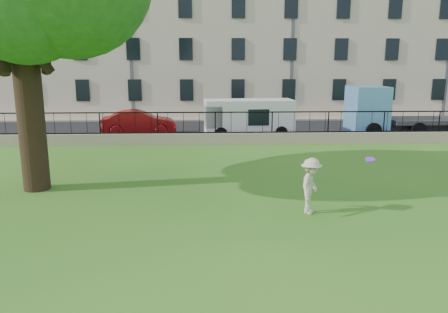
{
  "coord_description": "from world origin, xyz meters",
  "views": [
    {
      "loc": [
        -0.45,
        -10.73,
        4.27
      ],
      "look_at": [
        0.12,
        3.5,
        1.18
      ],
      "focal_mm": 35.0,
      "sensor_mm": 36.0,
      "label": 1
    }
  ],
  "objects_px": {
    "frisbee": "(370,160)",
    "red_sedan": "(139,123)",
    "man": "(311,186)",
    "white_van": "(249,118)",
    "blue_truck": "(407,111)"
  },
  "relations": [
    {
      "from": "frisbee",
      "to": "red_sedan",
      "type": "height_order",
      "value": "frisbee"
    },
    {
      "from": "frisbee",
      "to": "red_sedan",
      "type": "xyz_separation_m",
      "value": [
        -8.5,
        14.7,
        -0.95
      ]
    },
    {
      "from": "man",
      "to": "white_van",
      "type": "relative_size",
      "value": 0.32
    },
    {
      "from": "red_sedan",
      "to": "white_van",
      "type": "bearing_deg",
      "value": -104.79
    },
    {
      "from": "frisbee",
      "to": "blue_truck",
      "type": "xyz_separation_m",
      "value": [
        7.44,
        13.98,
        -0.23
      ]
    },
    {
      "from": "man",
      "to": "blue_truck",
      "type": "bearing_deg",
      "value": -5.91
    },
    {
      "from": "white_van",
      "to": "man",
      "type": "bearing_deg",
      "value": -92.08
    },
    {
      "from": "man",
      "to": "white_van",
      "type": "distance_m",
      "value": 13.44
    },
    {
      "from": "white_van",
      "to": "frisbee",
      "type": "bearing_deg",
      "value": -85.99
    },
    {
      "from": "white_van",
      "to": "blue_truck",
      "type": "distance_m",
      "value": 9.45
    },
    {
      "from": "red_sedan",
      "to": "white_van",
      "type": "xyz_separation_m",
      "value": [
        6.5,
        -0.86,
        0.35
      ]
    },
    {
      "from": "man",
      "to": "blue_truck",
      "type": "xyz_separation_m",
      "value": [
        8.94,
        13.56,
        0.63
      ]
    },
    {
      "from": "man",
      "to": "red_sedan",
      "type": "relative_size",
      "value": 0.37
    },
    {
      "from": "frisbee",
      "to": "blue_truck",
      "type": "bearing_deg",
      "value": 61.98
    },
    {
      "from": "blue_truck",
      "to": "red_sedan",
      "type": "bearing_deg",
      "value": 176.22
    }
  ]
}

